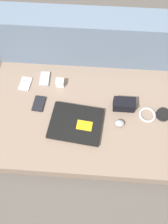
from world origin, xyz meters
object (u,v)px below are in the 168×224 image
(laptop, at_px, (76,123))
(phone_black, at_px, (25,84))
(computer_mouse, at_px, (119,123))
(phone_small, at_px, (45,79))
(phone_silver, at_px, (39,104))
(charger_brick, at_px, (60,83))
(speaker_puck, at_px, (163,114))
(camera_pouch, at_px, (124,104))

(laptop, relative_size, phone_black, 3.03)
(computer_mouse, distance_m, phone_small, 0.58)
(phone_silver, height_order, phone_small, phone_small)
(phone_black, height_order, charger_brick, charger_brick)
(phone_silver, bearing_deg, computer_mouse, -7.17)
(charger_brick, bearing_deg, phone_black, -177.26)
(phone_small, distance_m, charger_brick, 0.12)
(speaker_puck, height_order, phone_silver, speaker_puck)
(computer_mouse, bearing_deg, phone_silver, 173.56)
(computer_mouse, height_order, charger_brick, charger_brick)
(phone_small, relative_size, camera_pouch, 0.87)
(speaker_puck, distance_m, phone_silver, 0.76)
(phone_silver, xyz_separation_m, phone_small, (0.01, 0.19, 0.00))
(laptop, bearing_deg, phone_black, 149.56)
(phone_silver, bearing_deg, camera_pouch, 6.25)
(computer_mouse, bearing_deg, laptop, -170.85)
(speaker_puck, xyz_separation_m, phone_small, (-0.76, 0.22, -0.01))
(phone_black, xyz_separation_m, charger_brick, (0.23, 0.01, 0.02))
(laptop, distance_m, camera_pouch, 0.31)
(phone_silver, height_order, phone_black, phone_silver)
(laptop, height_order, phone_black, laptop)
(phone_small, height_order, camera_pouch, camera_pouch)
(phone_small, xyz_separation_m, camera_pouch, (0.52, -0.18, 0.03))
(phone_silver, relative_size, phone_black, 1.03)
(phone_black, xyz_separation_m, camera_pouch, (0.64, -0.13, 0.03))
(computer_mouse, bearing_deg, camera_pouch, 82.89)
(camera_pouch, bearing_deg, phone_silver, -178.50)
(computer_mouse, height_order, phone_silver, computer_mouse)
(speaker_puck, relative_size, phone_silver, 0.76)
(phone_small, bearing_deg, camera_pouch, -20.63)
(laptop, bearing_deg, phone_small, 133.44)
(phone_silver, xyz_separation_m, charger_brick, (0.12, 0.16, 0.02))
(phone_small, bearing_deg, phone_silver, -93.74)
(computer_mouse, distance_m, phone_silver, 0.51)
(phone_silver, bearing_deg, laptop, -21.85)
(phone_silver, distance_m, phone_black, 0.18)
(charger_brick, bearing_deg, laptop, -65.31)
(camera_pouch, bearing_deg, phone_black, 168.43)
(phone_silver, bearing_deg, speaker_puck, 2.82)
(phone_small, height_order, charger_brick, charger_brick)
(charger_brick, bearing_deg, phone_small, 162.33)
(computer_mouse, height_order, phone_small, computer_mouse)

